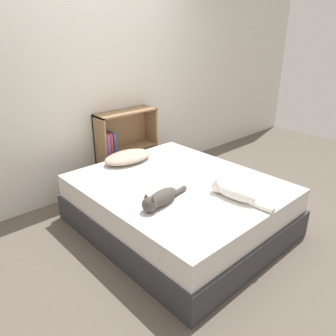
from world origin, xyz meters
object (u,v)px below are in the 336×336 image
(bed, at_px, (178,205))
(cat_light, at_px, (232,191))
(pillow, at_px, (128,157))
(bookshelf, at_px, (124,147))
(cat_dark, at_px, (160,199))

(bed, relative_size, cat_light, 3.18)
(pillow, height_order, bookshelf, bookshelf)
(bed, xyz_separation_m, cat_dark, (-0.42, -0.22, 0.31))
(bed, height_order, cat_dark, cat_dark)
(bed, xyz_separation_m, cat_light, (0.12, -0.54, 0.31))
(bed, bearing_deg, bookshelf, 79.65)
(bed, relative_size, pillow, 3.40)
(pillow, height_order, cat_light, cat_light)
(bed, relative_size, bookshelf, 2.03)
(bed, bearing_deg, cat_dark, -152.79)
(cat_light, bearing_deg, pillow, 3.77)
(pillow, xyz_separation_m, cat_dark, (-0.39, -0.97, 0.01))
(pillow, bearing_deg, bookshelf, 60.17)
(pillow, distance_m, cat_light, 1.29)
(cat_dark, bearing_deg, bookshelf, -123.62)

